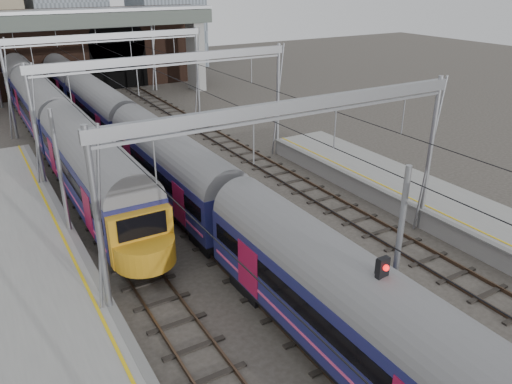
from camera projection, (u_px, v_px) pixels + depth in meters
ground at (429, 383)px, 16.42m from camera, size 160.00×160.00×0.00m
tracks at (222, 211)px, 28.26m from camera, size 14.40×80.00×0.22m
overhead_line at (172, 77)px, 30.76m from camera, size 16.80×80.00×8.00m
retaining_wall at (84, 52)px, 56.34m from camera, size 28.00×2.75×9.00m
overbridge at (80, 30)px, 49.83m from camera, size 28.00×3.00×9.25m
train_main at (131, 134)px, 34.01m from camera, size 2.61×60.41×4.55m
train_second at (43, 107)px, 40.23m from camera, size 2.84×49.23×4.87m
signal_near_left at (374, 312)px, 14.67m from camera, size 0.36×0.48×5.14m
equip_cover_a at (288, 308)px, 20.03m from camera, size 0.86×0.64×0.09m
equip_cover_b at (403, 288)px, 21.30m from camera, size 0.87×0.66×0.09m
equip_cover_c at (493, 351)px, 17.76m from camera, size 0.84×0.68×0.09m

